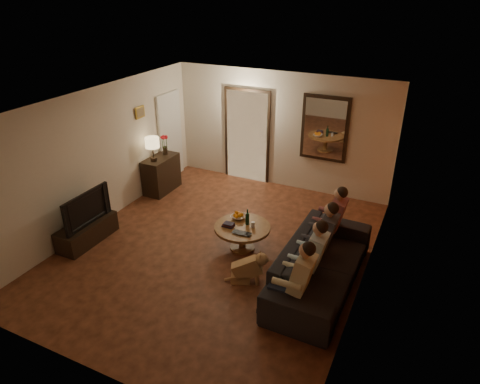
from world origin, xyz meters
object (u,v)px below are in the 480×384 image
at_px(sofa, 321,264).
at_px(coffee_table, 242,237).
at_px(person_b, 310,261).
at_px(wine_bottle, 247,217).
at_px(person_c, 321,241).
at_px(tv_stand, 87,232).
at_px(bowl, 239,217).
at_px(tv, 83,208).
at_px(dresser, 161,174).
at_px(person_d, 331,223).
at_px(person_a, 297,284).
at_px(laptop, 241,235).
at_px(table_lamp, 153,149).
at_px(dog, 247,267).

height_order(sofa, coffee_table, sofa).
bearing_deg(person_b, wine_bottle, 150.14).
distance_m(sofa, person_c, 0.39).
bearing_deg(tv_stand, person_b, 4.47).
bearing_deg(bowl, tv, -153.53).
bearing_deg(person_b, dresser, 153.42).
xyz_separation_m(tv, person_d, (4.07, 1.52, -0.09)).
distance_m(tv_stand, person_a, 4.10).
bearing_deg(laptop, dresser, 147.59).
height_order(tv_stand, person_d, person_d).
relative_size(dresser, person_b, 0.75).
bearing_deg(person_c, laptop, -171.78).
bearing_deg(coffee_table, bowl, 129.29).
xyz_separation_m(table_lamp, coffee_table, (2.64, -1.13, -0.84)).
relative_size(tv_stand, person_b, 0.97).
xyz_separation_m(dresser, person_a, (4.07, -2.64, 0.20)).
height_order(tv_stand, person_b, person_b).
bearing_deg(person_b, dog, -171.27).
xyz_separation_m(tv, laptop, (2.74, 0.73, -0.23)).
relative_size(tv_stand, sofa, 0.45).
bearing_deg(tv_stand, table_lamp, 90.00).
xyz_separation_m(person_d, bowl, (-1.60, -0.29, -0.12)).
height_order(table_lamp, person_b, table_lamp).
distance_m(tv, person_a, 4.08).
bearing_deg(person_a, dog, 154.36).
height_order(dog, laptop, dog).
xyz_separation_m(person_d, wine_bottle, (-1.37, -0.41, 0.01)).
distance_m(person_a, person_c, 1.20).
height_order(dresser, person_d, person_d).
bearing_deg(person_a, wine_bottle, 134.69).
distance_m(person_b, bowl, 1.85).
xyz_separation_m(person_b, bowl, (-1.60, 0.91, -0.12)).
xyz_separation_m(table_lamp, person_a, (4.07, -2.42, -0.47)).
bearing_deg(table_lamp, laptop, -27.15).
xyz_separation_m(tv_stand, person_b, (4.07, 0.32, 0.41)).
distance_m(tv, person_d, 4.34).
bearing_deg(person_d, tv_stand, -159.54).
xyz_separation_m(sofa, person_a, (-0.10, -0.90, 0.22)).
bearing_deg(tv_stand, laptop, 14.83).
bearing_deg(bowl, laptop, -60.75).
height_order(person_b, person_d, same).
height_order(dresser, coffee_table, dresser).
bearing_deg(tv, coffee_table, -69.15).
xyz_separation_m(person_b, laptop, (-1.32, 0.41, -0.14)).
xyz_separation_m(dog, coffee_table, (-0.48, 0.83, -0.06)).
distance_m(dresser, laptop, 3.19).
bearing_deg(tv, laptop, -75.17).
relative_size(dresser, sofa, 0.35).
relative_size(tv_stand, tv, 1.09).
bearing_deg(laptop, sofa, -6.11).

